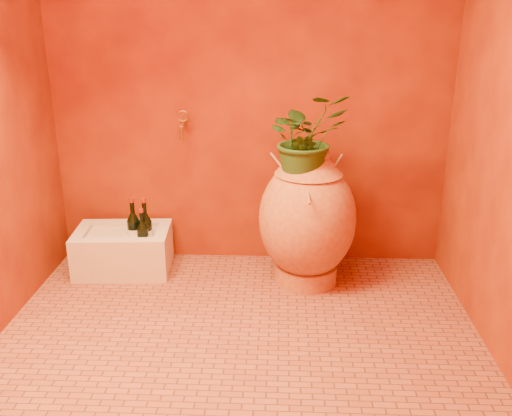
{
  "coord_description": "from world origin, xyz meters",
  "views": [
    {
      "loc": [
        0.2,
        -2.55,
        1.62
      ],
      "look_at": [
        0.07,
        0.35,
        0.58
      ],
      "focal_mm": 40.0,
      "sensor_mm": 36.0,
      "label": 1
    }
  ],
  "objects_px": {
    "stone_basin": "(123,251)",
    "wine_bottle_c": "(146,232)",
    "wine_bottle_a": "(143,238)",
    "amphora": "(307,218)",
    "wall_tap": "(183,123)",
    "wine_bottle_b": "(134,231)"
  },
  "relations": [
    {
      "from": "amphora",
      "to": "wine_bottle_b",
      "type": "distance_m",
      "value": 1.1
    },
    {
      "from": "stone_basin",
      "to": "wine_bottle_c",
      "type": "bearing_deg",
      "value": -8.68
    },
    {
      "from": "wine_bottle_b",
      "to": "wine_bottle_c",
      "type": "height_order",
      "value": "wine_bottle_c"
    },
    {
      "from": "amphora",
      "to": "wine_bottle_a",
      "type": "relative_size",
      "value": 2.79
    },
    {
      "from": "stone_basin",
      "to": "wall_tap",
      "type": "relative_size",
      "value": 3.54
    },
    {
      "from": "stone_basin",
      "to": "wine_bottle_b",
      "type": "distance_m",
      "value": 0.16
    },
    {
      "from": "amphora",
      "to": "stone_basin",
      "type": "relative_size",
      "value": 1.36
    },
    {
      "from": "wine_bottle_a",
      "to": "wall_tap",
      "type": "distance_m",
      "value": 0.75
    },
    {
      "from": "stone_basin",
      "to": "wine_bottle_a",
      "type": "relative_size",
      "value": 2.06
    },
    {
      "from": "amphora",
      "to": "wine_bottle_b",
      "type": "height_order",
      "value": "amphora"
    },
    {
      "from": "wall_tap",
      "to": "wine_bottle_b",
      "type": "bearing_deg",
      "value": -152.43
    },
    {
      "from": "amphora",
      "to": "wall_tap",
      "type": "bearing_deg",
      "value": 161.27
    },
    {
      "from": "wine_bottle_b",
      "to": "wall_tap",
      "type": "bearing_deg",
      "value": 27.57
    },
    {
      "from": "wine_bottle_a",
      "to": "stone_basin",
      "type": "bearing_deg",
      "value": 152.88
    },
    {
      "from": "stone_basin",
      "to": "wine_bottle_c",
      "type": "height_order",
      "value": "wine_bottle_c"
    },
    {
      "from": "wine_bottle_b",
      "to": "wall_tap",
      "type": "height_order",
      "value": "wall_tap"
    },
    {
      "from": "stone_basin",
      "to": "wall_tap",
      "type": "height_order",
      "value": "wall_tap"
    },
    {
      "from": "stone_basin",
      "to": "wall_tap",
      "type": "distance_m",
      "value": 0.9
    },
    {
      "from": "wine_bottle_a",
      "to": "wine_bottle_b",
      "type": "distance_m",
      "value": 0.11
    },
    {
      "from": "wine_bottle_a",
      "to": "wall_tap",
      "type": "relative_size",
      "value": 1.72
    },
    {
      "from": "amphora",
      "to": "wine_bottle_a",
      "type": "xyz_separation_m",
      "value": [
        -1.01,
        0.02,
        -0.16
      ]
    },
    {
      "from": "amphora",
      "to": "wine_bottle_c",
      "type": "distance_m",
      "value": 1.02
    }
  ]
}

